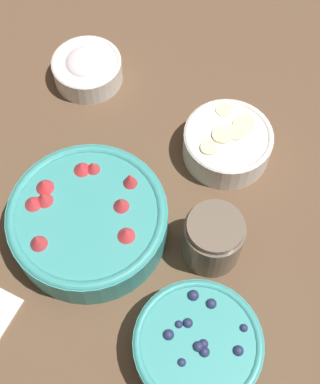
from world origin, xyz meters
The scene contains 6 objects.
ground_plane centered at (0.00, 0.00, 0.00)m, with size 4.00×4.00×0.00m, color brown.
bowl_strawberries centered at (-0.06, 0.01, 0.04)m, with size 0.23×0.23×0.09m.
bowl_blueberries centered at (-0.17, -0.20, 0.03)m, with size 0.17×0.17×0.07m.
bowl_bananas centered at (0.14, -0.14, 0.03)m, with size 0.14×0.14×0.06m.
bowl_cream centered at (0.20, 0.14, 0.03)m, with size 0.12×0.12×0.06m.
jar_chocolate centered at (-0.02, -0.17, 0.04)m, with size 0.08×0.08×0.09m.
Camera 1 is at (-0.32, -0.21, 0.73)m, focal length 50.00 mm.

